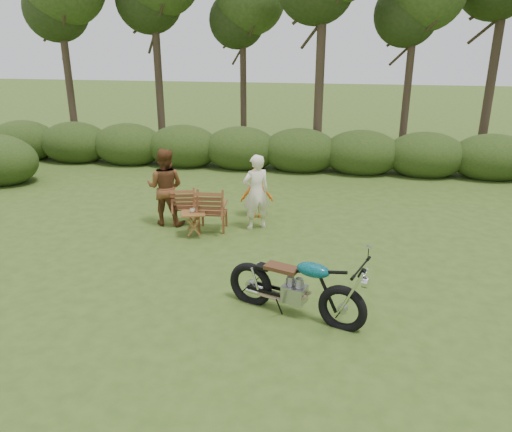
% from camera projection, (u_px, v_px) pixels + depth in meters
% --- Properties ---
extents(ground, '(80.00, 80.00, 0.00)m').
position_uv_depth(ground, '(257.00, 305.00, 8.38)').
color(ground, '#344D19').
rests_on(ground, ground).
extents(tree_line, '(22.52, 11.62, 8.14)m').
position_uv_depth(tree_line, '(320.00, 50.00, 16.02)').
color(tree_line, '#37281E').
rests_on(tree_line, ground).
extents(motorcycle, '(2.43, 1.59, 1.30)m').
position_uv_depth(motorcycle, '(294.00, 314.00, 8.13)').
color(motorcycle, '#0A838D').
rests_on(motorcycle, ground).
extents(lawn_chair_right, '(0.77, 0.77, 1.03)m').
position_uv_depth(lawn_chair_right, '(213.00, 230.00, 11.61)').
color(lawn_chair_right, '#612D18').
rests_on(lawn_chair_right, ground).
extents(lawn_chair_left, '(0.76, 0.76, 0.93)m').
position_uv_depth(lawn_chair_left, '(185.00, 222.00, 12.05)').
color(lawn_chair_left, brown).
rests_on(lawn_chair_left, ground).
extents(side_table, '(0.65, 0.60, 0.56)m').
position_uv_depth(side_table, '(194.00, 224.00, 11.15)').
color(side_table, brown).
rests_on(side_table, ground).
extents(cup, '(0.15, 0.15, 0.09)m').
position_uv_depth(cup, '(192.00, 210.00, 11.05)').
color(cup, beige).
rests_on(cup, side_table).
extents(adult_a, '(0.77, 0.70, 1.76)m').
position_uv_depth(adult_a, '(256.00, 228.00, 11.71)').
color(adult_a, '#F4EBC9').
rests_on(adult_a, ground).
extents(adult_b, '(0.89, 0.70, 1.83)m').
position_uv_depth(adult_b, '(168.00, 224.00, 11.98)').
color(adult_b, brown).
rests_on(adult_b, ground).
extents(child, '(0.86, 0.59, 1.23)m').
position_uv_depth(child, '(257.00, 217.00, 12.44)').
color(child, orange).
rests_on(child, ground).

